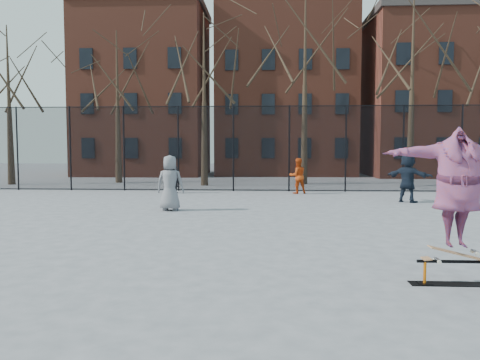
# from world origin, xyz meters

# --- Properties ---
(ground) EXTENTS (100.00, 100.00, 0.00)m
(ground) POSITION_xyz_m (0.00, 0.00, 0.00)
(ground) COLOR slate
(skate_rail) EXTENTS (1.69, 0.26, 0.37)m
(skate_rail) POSITION_xyz_m (3.16, -1.77, 0.15)
(skate_rail) COLOR black
(skate_rail) RESTS_ON ground
(skateboard) EXTENTS (0.87, 0.21, 0.10)m
(skateboard) POSITION_xyz_m (2.99, -1.77, 0.42)
(skateboard) COLOR brown
(skateboard) RESTS_ON skate_rail
(skater) EXTENTS (2.19, 0.61, 1.78)m
(skater) POSITION_xyz_m (2.99, -1.77, 1.36)
(skater) COLOR #50388C
(skater) RESTS_ON skateboard
(bystander_grey) EXTENTS (0.91, 0.62, 1.80)m
(bystander_grey) POSITION_xyz_m (-2.97, 6.13, 0.90)
(bystander_grey) COLOR slate
(bystander_grey) RESTS_ON ground
(bystander_black) EXTENTS (0.66, 0.56, 1.55)m
(bystander_black) POSITION_xyz_m (-4.01, 11.92, 0.77)
(bystander_black) COLOR black
(bystander_black) RESTS_ON ground
(bystander_red) EXTENTS (0.89, 0.77, 1.57)m
(bystander_red) POSITION_xyz_m (1.53, 12.00, 0.79)
(bystander_red) COLOR #BE3E10
(bystander_red) RESTS_ON ground
(bystander_navy) EXTENTS (1.68, 1.53, 1.86)m
(bystander_navy) POSITION_xyz_m (5.43, 8.91, 0.93)
(bystander_navy) COLOR black
(bystander_navy) RESTS_ON ground
(fence) EXTENTS (34.03, 0.07, 4.00)m
(fence) POSITION_xyz_m (-0.01, 13.00, 2.05)
(fence) COLOR black
(fence) RESTS_ON ground
(tree_row) EXTENTS (33.66, 7.46, 10.67)m
(tree_row) POSITION_xyz_m (-0.25, 17.15, 7.36)
(tree_row) COLOR black
(tree_row) RESTS_ON ground
(rowhouses) EXTENTS (29.00, 7.00, 13.00)m
(rowhouses) POSITION_xyz_m (0.72, 26.00, 6.06)
(rowhouses) COLOR brown
(rowhouses) RESTS_ON ground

